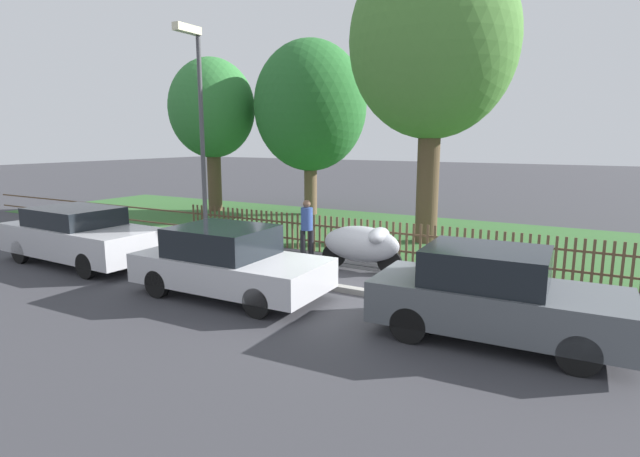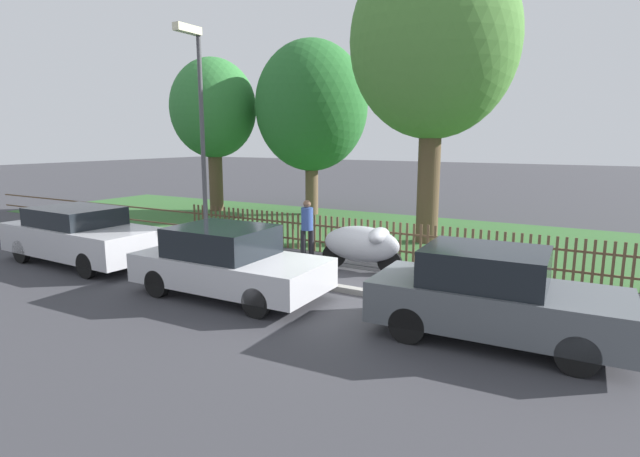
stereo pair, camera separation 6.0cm
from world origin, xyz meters
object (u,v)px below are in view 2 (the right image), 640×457
at_px(parked_car_silver_hatchback, 81,235).
at_px(street_lamp, 199,120).
at_px(tree_nearest_kerb, 213,109).
at_px(covered_motorcycle, 363,244).
at_px(parked_car_black_saloon, 228,262).
at_px(parked_car_navy_estate, 493,296).
at_px(tree_behind_motorcycle, 312,107).
at_px(pedestrian_near_fence, 307,225).
at_px(tree_mid_park, 434,43).

height_order(parked_car_silver_hatchback, street_lamp, street_lamp).
distance_m(tree_nearest_kerb, street_lamp, 9.97).
height_order(covered_motorcycle, street_lamp, street_lamp).
bearing_deg(parked_car_black_saloon, parked_car_silver_hatchback, 176.70).
relative_size(parked_car_silver_hatchback, covered_motorcycle, 2.22).
distance_m(parked_car_navy_estate, tree_nearest_kerb, 16.78).
distance_m(parked_car_navy_estate, street_lamp, 8.00).
height_order(tree_behind_motorcycle, pedestrian_near_fence, tree_behind_motorcycle).
xyz_separation_m(covered_motorcycle, pedestrian_near_fence, (-1.87, 0.46, 0.22)).
bearing_deg(covered_motorcycle, tree_behind_motorcycle, 124.81).
distance_m(covered_motorcycle, tree_mid_park, 6.67).
relative_size(parked_car_navy_estate, tree_nearest_kerb, 0.59).
distance_m(parked_car_black_saloon, tree_mid_park, 9.09).
relative_size(parked_car_silver_hatchback, parked_car_navy_estate, 1.16).
relative_size(pedestrian_near_fence, street_lamp, 0.27).
bearing_deg(parked_car_navy_estate, tree_behind_motorcycle, 130.67).
bearing_deg(tree_mid_park, parked_car_navy_estate, -64.33).
distance_m(tree_nearest_kerb, tree_mid_park, 10.66).
bearing_deg(tree_nearest_kerb, tree_mid_park, -11.16).
height_order(parked_car_navy_estate, covered_motorcycle, parked_car_navy_estate).
relative_size(covered_motorcycle, tree_nearest_kerb, 0.31).
relative_size(parked_car_silver_hatchback, pedestrian_near_fence, 2.88).
bearing_deg(tree_nearest_kerb, covered_motorcycle, -31.30).
height_order(parked_car_silver_hatchback, parked_car_black_saloon, parked_car_silver_hatchback).
distance_m(parked_car_navy_estate, tree_mid_park, 9.28).
xyz_separation_m(parked_car_black_saloon, covered_motorcycle, (1.58, 3.11, -0.03)).
bearing_deg(covered_motorcycle, parked_car_black_saloon, -120.72).
xyz_separation_m(tree_behind_motorcycle, pedestrian_near_fence, (3.97, -6.86, -3.59)).
relative_size(parked_car_silver_hatchback, street_lamp, 0.79).
distance_m(parked_car_black_saloon, tree_behind_motorcycle, 11.89).
relative_size(tree_nearest_kerb, tree_behind_motorcycle, 0.92).
bearing_deg(parked_car_navy_estate, parked_car_silver_hatchback, 178.29).
bearing_deg(tree_mid_park, tree_behind_motorcycle, 152.11).
distance_m(parked_car_silver_hatchback, covered_motorcycle, 7.26).
bearing_deg(tree_behind_motorcycle, parked_car_silver_hatchback, -94.47).
xyz_separation_m(parked_car_black_saloon, tree_behind_motorcycle, (-4.26, 10.44, 3.78)).
xyz_separation_m(parked_car_silver_hatchback, street_lamp, (2.89, 1.43, 2.89)).
xyz_separation_m(parked_car_navy_estate, covered_motorcycle, (-3.58, 2.83, -0.06)).
bearing_deg(pedestrian_near_fence, tree_behind_motorcycle, 78.39).
height_order(parked_car_silver_hatchback, parked_car_navy_estate, parked_car_navy_estate).
height_order(parked_car_navy_estate, tree_behind_motorcycle, tree_behind_motorcycle).
xyz_separation_m(covered_motorcycle, tree_mid_park, (0.25, 4.10, 5.25)).
xyz_separation_m(tree_nearest_kerb, street_lamp, (6.35, -7.64, -0.80)).
bearing_deg(street_lamp, tree_behind_motorcycle, 103.35).
bearing_deg(tree_behind_motorcycle, parked_car_navy_estate, -47.14).
xyz_separation_m(covered_motorcycle, tree_nearest_kerb, (-10.11, 6.15, 3.75)).
bearing_deg(parked_car_silver_hatchback, tree_behind_motorcycle, 87.29).
bearing_deg(parked_car_black_saloon, tree_behind_motorcycle, 111.11).
relative_size(parked_car_silver_hatchback, parked_car_black_saloon, 1.13).
relative_size(parked_car_navy_estate, tree_behind_motorcycle, 0.55).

